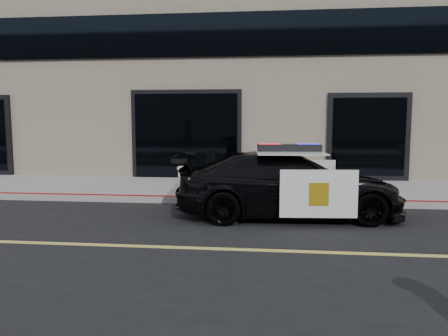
# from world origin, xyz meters

# --- Properties ---
(ground) EXTENTS (120.00, 120.00, 0.00)m
(ground) POSITION_xyz_m (0.00, 0.00, 0.00)
(ground) COLOR black
(ground) RESTS_ON ground
(sidewalk_n) EXTENTS (60.00, 3.50, 0.15)m
(sidewalk_n) POSITION_xyz_m (0.00, 5.25, 0.07)
(sidewalk_n) COLOR gray
(sidewalk_n) RESTS_ON ground
(building_n) EXTENTS (60.00, 7.00, 12.00)m
(building_n) POSITION_xyz_m (0.00, 10.50, 6.00)
(building_n) COLOR #756856
(building_n) RESTS_ON ground
(police_car) EXTENTS (2.55, 4.82, 1.48)m
(police_car) POSITION_xyz_m (2.01, 2.37, 0.66)
(police_car) COLOR black
(police_car) RESTS_ON ground
(fire_hydrant) EXTENTS (0.35, 0.49, 0.78)m
(fire_hydrant) POSITION_xyz_m (-0.58, 4.36, 0.51)
(fire_hydrant) COLOR beige
(fire_hydrant) RESTS_ON sidewalk_n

